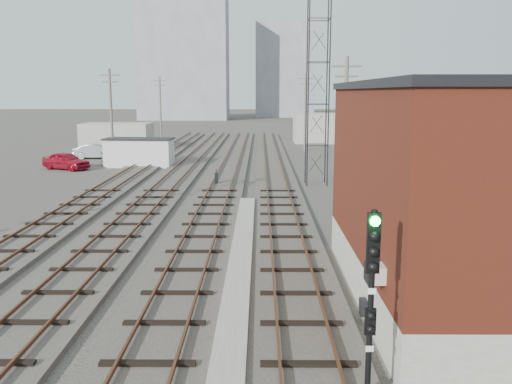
{
  "coord_description": "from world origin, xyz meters",
  "views": [
    {
      "loc": [
        1.29,
        -5.41,
        6.86
      ],
      "look_at": [
        1.1,
        19.85,
        2.2
      ],
      "focal_mm": 38.0,
      "sensor_mm": 36.0,
      "label": 1
    }
  ],
  "objects_px": {
    "signal_mast": "(372,291)",
    "car_grey": "(125,158)",
    "car_silver": "(96,151)",
    "switch_stand": "(216,178)",
    "site_trailer": "(139,152)",
    "car_red": "(66,161)"
  },
  "relations": [
    {
      "from": "signal_mast",
      "to": "site_trailer",
      "type": "distance_m",
      "value": 41.56
    },
    {
      "from": "signal_mast",
      "to": "car_grey",
      "type": "relative_size",
      "value": 1.01
    },
    {
      "from": "site_trailer",
      "to": "car_red",
      "type": "bearing_deg",
      "value": -158.58
    },
    {
      "from": "signal_mast",
      "to": "switch_stand",
      "type": "height_order",
      "value": "signal_mast"
    },
    {
      "from": "car_silver",
      "to": "car_grey",
      "type": "relative_size",
      "value": 1.04
    },
    {
      "from": "switch_stand",
      "to": "site_trailer",
      "type": "xyz_separation_m",
      "value": [
        -8.05,
        10.53,
        0.8
      ]
    },
    {
      "from": "signal_mast",
      "to": "car_silver",
      "type": "height_order",
      "value": "signal_mast"
    },
    {
      "from": "signal_mast",
      "to": "car_red",
      "type": "distance_m",
      "value": 42.22
    },
    {
      "from": "switch_stand",
      "to": "site_trailer",
      "type": "distance_m",
      "value": 13.28
    },
    {
      "from": "site_trailer",
      "to": "car_grey",
      "type": "height_order",
      "value": "site_trailer"
    },
    {
      "from": "switch_stand",
      "to": "car_grey",
      "type": "xyz_separation_m",
      "value": [
        -9.81,
        11.96,
        0.1
      ]
    },
    {
      "from": "switch_stand",
      "to": "car_grey",
      "type": "relative_size",
      "value": 0.26
    },
    {
      "from": "car_red",
      "to": "car_grey",
      "type": "relative_size",
      "value": 1.05
    },
    {
      "from": "car_silver",
      "to": "car_grey",
      "type": "bearing_deg",
      "value": -143.03
    },
    {
      "from": "signal_mast",
      "to": "car_grey",
      "type": "xyz_separation_m",
      "value": [
        -15.48,
        40.64,
        -2.02
      ]
    },
    {
      "from": "signal_mast",
      "to": "switch_stand",
      "type": "distance_m",
      "value": 29.3
    },
    {
      "from": "site_trailer",
      "to": "car_silver",
      "type": "relative_size",
      "value": 1.41
    },
    {
      "from": "car_red",
      "to": "car_silver",
      "type": "bearing_deg",
      "value": 24.53
    },
    {
      "from": "signal_mast",
      "to": "car_grey",
      "type": "height_order",
      "value": "signal_mast"
    },
    {
      "from": "signal_mast",
      "to": "car_silver",
      "type": "relative_size",
      "value": 0.97
    },
    {
      "from": "signal_mast",
      "to": "site_trailer",
      "type": "relative_size",
      "value": 0.68
    },
    {
      "from": "site_trailer",
      "to": "car_red",
      "type": "relative_size",
      "value": 1.4
    }
  ]
}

